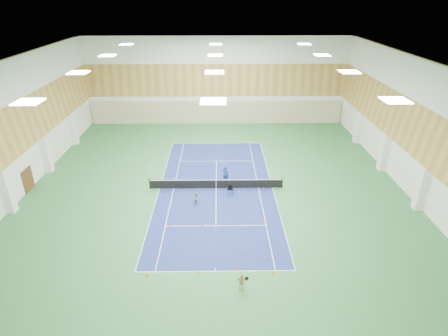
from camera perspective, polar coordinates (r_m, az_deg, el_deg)
The scene contains 21 objects.
ground at distance 36.35m, azimuth -1.20°, elevation -3.12°, with size 40.00×40.00×0.00m, color #30713B.
room_shell at distance 33.90m, azimuth -1.29°, elevation 5.83°, with size 36.00×40.00×12.00m, color white, non-canonical shape.
wood_cladding at distance 33.29m, azimuth -1.33°, elevation 9.08°, with size 36.00×40.00×8.00m, color #BE9046, non-canonical shape.
ceiling_light_grid at distance 32.41m, azimuth -1.40°, elevation 15.74°, with size 21.40×25.40×0.06m, color white, non-canonical shape.
court_surface at distance 36.35m, azimuth -1.20°, elevation -3.11°, with size 10.97×23.77×0.01m, color navy.
tennis_balls_scatter at distance 36.33m, azimuth -1.20°, elevation -3.05°, with size 10.57×22.77×0.07m, color #C1D324, non-canonical shape.
tennis_net at distance 36.10m, azimuth -1.21°, elevation -2.35°, with size 12.80×0.10×1.10m, color black, non-canonical shape.
back_curtain at distance 54.04m, azimuth -1.12°, elevation 8.44°, with size 35.40×0.16×3.20m, color #C6B793.
door_left_b at distance 40.21m, azimuth -27.69°, elevation -1.56°, with size 0.08×1.80×2.20m, color #593319.
coach at distance 37.26m, azimuth 0.25°, elevation -0.89°, with size 0.62×0.41×1.71m, color navy.
child_court at distance 33.52m, azimuth -4.19°, elevation -4.64°, with size 0.59×0.46×1.22m, color gray.
child_apron at distance 24.86m, azimuth 2.65°, elevation -16.96°, with size 0.71×0.30×1.22m, color tan.
ball_cart at distance 35.05m, azimuth 0.98°, elevation -3.46°, with size 0.50×0.50×0.87m, color black, non-canonical shape.
cone_svc_a at distance 31.05m, azimuth -8.38°, elevation -8.65°, with size 0.19×0.19×0.21m, color #FF510D.
cone_svc_b at distance 30.82m, azimuth -3.31°, elevation -8.66°, with size 0.20×0.20×0.22m, color #D64A0B.
cone_svc_c at distance 31.27m, azimuth 1.53°, elevation -8.08°, with size 0.19×0.19×0.21m, color #E9440C.
cone_svc_d at distance 31.38m, azimuth 5.84°, elevation -8.09°, with size 0.19×0.19×0.21m, color #FF440D.
cone_base_a at distance 26.57m, azimuth -11.58°, elevation -15.66°, with size 0.22×0.22×0.25m, color orange.
cone_base_b at distance 26.37m, azimuth -3.89°, elevation -15.50°, with size 0.19×0.19×0.21m, color orange.
cone_base_c at distance 26.69m, azimuth 1.85°, elevation -14.88°, with size 0.19×0.19×0.20m, color orange.
cone_base_d at distance 26.45m, azimuth 7.54°, elevation -15.54°, with size 0.20×0.20×0.22m, color #EB5F0C.
Camera 1 is at (0.30, -31.95, 17.35)m, focal length 30.00 mm.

